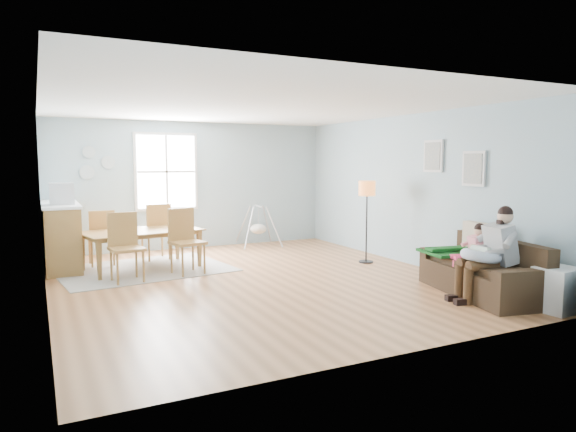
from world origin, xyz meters
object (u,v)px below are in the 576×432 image
chair_nw (102,234)px  monitor (61,194)px  chair_se (185,236)px  floor_lamp (367,195)px  chair_ne (157,228)px  baby_swing (258,228)px  dining_table (143,250)px  chair_sw (125,242)px  father (490,251)px  counter (61,235)px  storage_cube (558,290)px  toddler (473,246)px  sofa (484,275)px

chair_nw → monitor: monitor is taller
chair_se → monitor: 2.22m
floor_lamp → chair_ne: (-3.41, 1.92, -0.63)m
chair_ne → baby_swing: size_ratio=1.08×
dining_table → monitor: (-1.23, 0.49, 0.98)m
chair_sw → monitor: size_ratio=2.75×
father → chair_nw: 6.42m
counter → floor_lamp: bearing=-22.2°
storage_cube → counter: size_ratio=0.27×
toddler → storage_cube: size_ratio=1.44×
chair_nw → toddler: bearing=-43.3°
chair_ne → floor_lamp: bearing=-29.4°
father → dining_table: (-3.79, 4.08, -0.34)m
floor_lamp → storage_cube: (0.33, -3.64, -0.97)m
monitor → counter: bearing=92.3°
toddler → chair_sw: chair_sw is taller
chair_se → father: bearing=-47.3°
chair_nw → counter: size_ratio=0.49×
chair_ne → monitor: bearing=-171.3°
dining_table → chair_se: chair_se is taller
chair_sw → storage_cube: bearing=-41.9°
toddler → chair_nw: 6.21m
sofa → chair_se: size_ratio=1.91×
chair_se → sofa: bearing=-43.6°
sofa → chair_sw: size_ratio=1.93×
counter → sofa: bearing=-42.1°
chair_nw → baby_swing: (3.36, 0.81, -0.18)m
floor_lamp → baby_swing: (-1.06, 2.60, -0.85)m
sofa → chair_nw: size_ratio=2.05×
dining_table → counter: (-1.24, 0.87, 0.24)m
chair_nw → baby_swing: bearing=13.5°
toddler → floor_lamp: 2.53m
baby_swing → sofa: bearing=-77.1°
chair_ne → counter: 1.65m
father → chair_nw: size_ratio=1.26×
sofa → counter: bearing=137.9°
chair_sw → chair_ne: 1.68m
sofa → counter: (-5.21, 4.71, 0.30)m
sofa → floor_lamp: (-0.15, 2.65, 0.97)m
dining_table → chair_ne: bearing=49.6°
chair_se → storage_cube: bearing=-49.7°
counter → monitor: bearing=-87.7°
sofa → toddler: toddler is taller
chair_sw → monitor: monitor is taller
sofa → chair_ne: bearing=127.9°
floor_lamp → storage_cube: floor_lamp is taller
sofa → toddler: size_ratio=2.61×
chair_ne → baby_swing: bearing=16.1°
floor_lamp → counter: (-5.06, 2.06, -0.67)m
toddler → counter: size_ratio=0.39×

